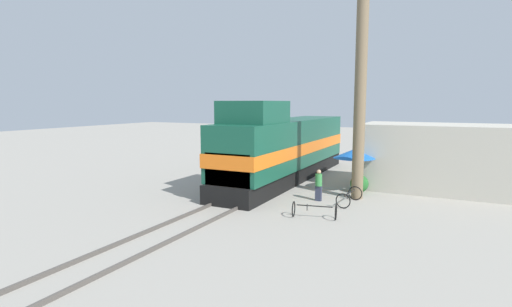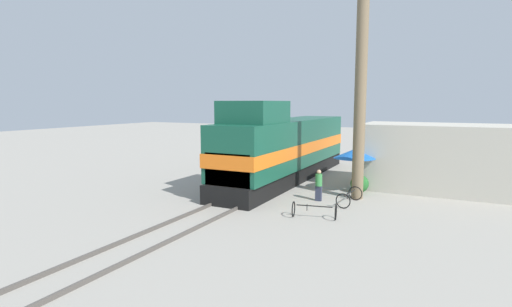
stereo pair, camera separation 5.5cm
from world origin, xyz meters
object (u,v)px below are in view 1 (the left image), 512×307
Objects in this scene: vendor_umbrella at (354,154)px; person_bystander at (319,184)px; bicycle at (349,197)px; utility_pole at (361,82)px; billboard_sign at (387,142)px; locomotive at (284,148)px; bicycle_spare at (314,210)px.

vendor_umbrella reaches higher than person_bystander.
person_bystander is at bearing -175.08° from bicycle.
bicycle is at bearing -81.12° from vendor_umbrella.
person_bystander reaches higher than bicycle.
utility_pole is at bearing -70.02° from vendor_umbrella.
billboard_sign is at bearing 82.54° from bicycle.
utility_pole is at bearing 92.08° from bicycle.
person_bystander is at bearing -112.07° from vendor_umbrella.
locomotive is 6.19m from billboard_sign.
locomotive reaches higher than person_bystander.
locomotive is 6.62× the size of vendor_umbrella.
bicycle is (5.12, -4.11, -1.70)m from locomotive.
vendor_umbrella is 2.42m from billboard_sign.
utility_pole reaches higher than bicycle_spare.
billboard_sign is (1.45, 1.87, 0.52)m from vendor_umbrella.
billboard_sign is 1.83× the size of bicycle_spare.
vendor_umbrella is 1.51× the size of person_bystander.
utility_pole is 3.33× the size of billboard_sign.
billboard_sign is 8.22m from bicycle_spare.
billboard_sign reaches higher than vendor_umbrella.
locomotive is at bearing -175.08° from billboard_sign.
locomotive is 4.46× the size of billboard_sign.
utility_pole reaches higher than bicycle.
utility_pole is at bearing 158.26° from bicycle_spare.
person_bystander is at bearing -49.10° from locomotive.
vendor_umbrella reaches higher than bicycle.
person_bystander is (-1.12, -2.77, -1.29)m from vendor_umbrella.
bicycle is at bearing -38.77° from locomotive.
billboard_sign is at bearing 52.16° from vendor_umbrella.
utility_pole is (5.19, -2.72, 3.88)m from locomotive.
locomotive reaches higher than billboard_sign.
locomotive is at bearing 130.90° from person_bystander.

